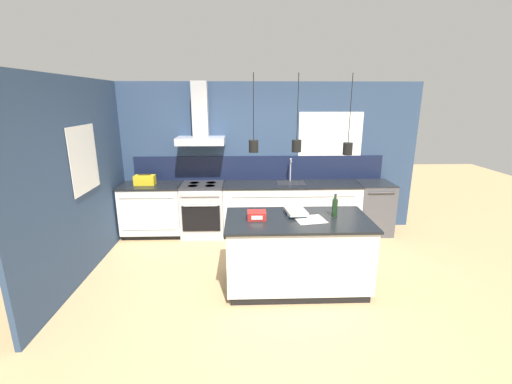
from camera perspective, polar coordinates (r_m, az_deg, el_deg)
ground_plane at (r=4.64m, az=1.62°, el=-14.80°), size 16.00×16.00×0.00m
wall_back at (r=6.08m, az=-0.03°, el=6.18°), size 5.60×2.24×2.60m
wall_left at (r=5.27m, az=-26.20°, el=2.58°), size 0.08×3.80×2.60m
counter_run_left at (r=6.20m, az=-16.80°, el=-2.83°), size 1.02×0.64×0.91m
counter_run_sink at (r=6.05m, az=5.82°, el=-2.69°), size 2.35×0.64×1.32m
oven_range at (r=6.03m, az=-8.80°, el=-2.90°), size 0.73×0.66×0.91m
dishwasher at (r=6.41m, az=18.91°, el=-2.48°), size 0.59×0.65×0.91m
kitchen_island at (r=4.39m, az=6.79°, el=-9.95°), size 1.77×0.94×0.91m
bottle_on_island at (r=4.34m, az=13.00°, el=-2.49°), size 0.07×0.07×0.29m
book_stack at (r=4.33m, az=6.66°, el=-3.35°), size 0.27×0.36×0.07m
red_supply_box at (r=4.16m, az=0.12°, el=-3.89°), size 0.23×0.18×0.10m
paper_pile at (r=4.20m, az=9.01°, el=-4.56°), size 0.39×0.36×0.01m
yellow_toolbox at (r=6.08m, az=-18.04°, el=1.91°), size 0.34×0.18×0.19m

